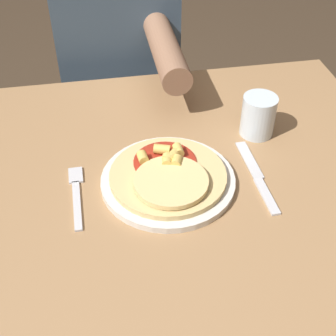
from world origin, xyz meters
The scene contains 7 objects.
dining_table centered at (0.00, 0.00, 0.63)m, with size 1.05×0.92×0.74m.
plate centered at (0.01, 0.03, 0.75)m, with size 0.27×0.27×0.01m.
pizza centered at (0.01, 0.03, 0.76)m, with size 0.23×0.23×0.04m.
fork centered at (-0.17, 0.03, 0.74)m, with size 0.03×0.18×0.00m.
knife centered at (0.19, 0.02, 0.74)m, with size 0.03×0.22×0.00m.
drinking_glass centered at (0.24, 0.16, 0.79)m, with size 0.08×0.08×0.09m.
person_diner centered at (-0.03, 0.64, 0.67)m, with size 0.34×0.52×1.15m.
Camera 1 is at (-0.11, -0.64, 1.37)m, focal length 50.00 mm.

